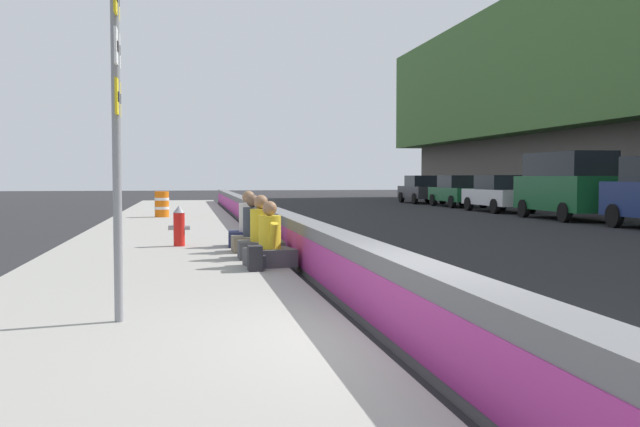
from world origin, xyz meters
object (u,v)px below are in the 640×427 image
seated_person_middle (261,238)px  parked_car_midline (499,193)px  route_sign_post (117,118)px  backpack (256,258)px  construction_barrel (162,204)px  seated_person_rear (253,234)px  fire_hydrant (179,225)px  parked_car_far (458,191)px  parked_car_farther (422,189)px  seated_person_foreground (270,246)px  seated_person_far (249,229)px  parked_car_fourth (567,184)px

seated_person_middle → parked_car_midline: 22.09m
route_sign_post → backpack: bearing=-25.2°
construction_barrel → parked_car_midline: (3.82, -15.13, 0.24)m
seated_person_rear → construction_barrel: bearing=9.7°
fire_hydrant → construction_barrel: size_ratio=0.93×
parked_car_far → parked_car_farther: (5.42, 0.22, 0.00)m
backpack → route_sign_post: bearing=154.8°
seated_person_foreground → parked_car_farther: 32.93m
seated_person_foreground → parked_car_far: parked_car_far is taller
seated_person_foreground → parked_car_midline: parked_car_midline is taller
seated_person_middle → seated_person_far: bearing=0.8°
fire_hydrant → parked_car_fourth: size_ratio=0.17×
parked_car_midline → seated_person_rear: bearing=142.4°
seated_person_far → construction_barrel: size_ratio=1.26×
route_sign_post → parked_car_farther: size_ratio=0.79×
seated_person_rear → parked_car_midline: size_ratio=0.25×
route_sign_post → parked_car_far: route_sign_post is taller
parked_car_far → parked_car_farther: 5.42m
fire_hydrant → construction_barrel: construction_barrel is taller
seated_person_middle → parked_car_farther: (29.11, -12.89, 0.36)m
route_sign_post → fire_hydrant: (8.11, -0.52, -1.65)m
backpack → construction_barrel: construction_barrel is taller
backpack → parked_car_farther: 33.54m
fire_hydrant → seated_person_foreground: seated_person_foreground is taller
fire_hydrant → seated_person_middle: size_ratio=0.76×
construction_barrel → parked_car_fourth: 15.31m
seated_person_foreground → seated_person_middle: size_ratio=0.94×
parked_car_fourth → parked_car_midline: (5.98, 0.01, -0.49)m
seated_person_rear → seated_person_foreground: bearing=-178.4°
fire_hydrant → parked_car_fourth: 17.19m
seated_person_middle → parked_car_farther: 31.84m
route_sign_post → parked_car_far: (29.18, -15.14, -1.37)m
route_sign_post → backpack: size_ratio=9.00×
backpack → parked_car_far: (25.43, -13.37, 0.53)m
parked_car_midline → fire_hydrant: bearing=136.8°
parked_car_midline → parked_car_far: size_ratio=1.00×
parked_car_far → parked_car_farther: size_ratio=0.99×
seated_person_foreground → parked_car_fourth: size_ratio=0.21×
seated_person_far → parked_car_far: bearing=-31.6°
route_sign_post → backpack: (3.76, -1.76, -1.90)m
parked_car_farther → parked_car_fourth: bearing=180.0°
seated_person_middle → backpack: 1.77m
parked_car_far → backpack: bearing=152.3°
seated_person_middle → parked_car_fourth: (11.97, -12.89, 0.85)m
parked_car_far → parked_car_fourth: bearing=178.9°
seated_person_middle → seated_person_far: 2.31m
seated_person_rear → route_sign_post: bearing=163.5°
seated_person_middle → seated_person_far: size_ratio=0.97×
route_sign_post → parked_car_midline: route_sign_post is taller
parked_car_fourth → parked_car_far: parked_car_fourth is taller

